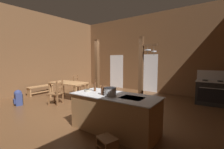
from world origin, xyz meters
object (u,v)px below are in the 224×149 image
Objects in this scene: ladderback_chair_by_post at (78,85)px; bottle_short_on_counter at (95,86)px; stove_range at (212,92)px; dining_table at (69,84)px; backpack at (18,97)px; stockpot_on_counter at (110,91)px; bench_along_left_wall at (40,89)px; kitchen_island at (115,113)px; bottle_tall_on_counter at (103,90)px; step_stool at (107,144)px; mixing_bowl_on_counter at (87,90)px; ladderback_chair_near_window at (57,93)px.

ladderback_chair_by_post is 2.81× the size of bottle_short_on_counter.
dining_table is (-5.26, -2.82, 0.17)m from stove_range.
backpack is at bearing -96.36° from ladderback_chair_by_post.
stove_range is 3.53× the size of stockpot_on_counter.
dining_table is 1.88m from bench_along_left_wall.
ladderback_chair_by_post is at bearing 150.93° from kitchen_island.
bench_along_left_wall is at bearing 167.82° from bottle_tall_on_counter.
stockpot_on_counter is at bearing 124.63° from step_stool.
bottle_tall_on_counter is at bearing -32.52° from ladderback_chair_by_post.
bottle_tall_on_counter reaches higher than bench_along_left_wall.
bottle_tall_on_counter reaches higher than kitchen_island.
bench_along_left_wall is 4.73× the size of bottle_tall_on_counter.
bench_along_left_wall is 4.69m from mixing_bowl_on_counter.
bottle_tall_on_counter is (-0.18, -0.07, 0.01)m from stockpot_on_counter.
ladderback_chair_by_post is (-3.93, 2.19, 0.00)m from kitchen_island.
stove_range reaches higher than stockpot_on_counter.
step_stool is at bearing -19.45° from ladderback_chair_near_window.
stockpot_on_counter is 1.11× the size of bottle_short_on_counter.
kitchen_island is 1.22× the size of dining_table.
stockpot_on_counter is (4.17, 0.43, 0.68)m from backpack.
stockpot_on_counter is (5.30, -1.04, 0.69)m from bench_along_left_wall.
bottle_short_on_counter is at bearing -33.55° from ladderback_chair_by_post.
kitchen_island is 0.91m from bottle_short_on_counter.
ladderback_chair_near_window and ladderback_chair_by_post have the same top height.
bench_along_left_wall is 2.15× the size of backpack.
stockpot_on_counter reaches higher than mixing_bowl_on_counter.
stockpot_on_counter reaches higher than step_stool.
bottle_tall_on_counter is (3.99, 0.37, 0.69)m from backpack.
kitchen_island is 1.67× the size of stove_range.
step_stool is (0.43, -0.82, -0.27)m from kitchen_island.
kitchen_island is 5.45m from bench_along_left_wall.
dining_table is 3.79m from stockpot_on_counter.
step_stool is 4.68m from backpack.
dining_table is 3.08m from mixing_bowl_on_counter.
bottle_tall_on_counter reaches higher than mixing_bowl_on_counter.
ladderback_chair_by_post is at bearing 143.49° from mixing_bowl_on_counter.
kitchen_island reaches higher than step_stool.
ladderback_chair_by_post reaches higher than dining_table.
mixing_bowl_on_counter is at bearing -27.48° from dining_table.
bottle_short_on_counter is (0.14, 0.15, 0.11)m from mixing_bowl_on_counter.
kitchen_island is at bearing -8.07° from ladderback_chair_near_window.
ladderback_chair_by_post is 4.41m from bottle_tall_on_counter.
stove_range is 7.55m from backpack.
bench_along_left_wall is (-7.06, -3.20, -0.18)m from stove_range.
bench_along_left_wall is at bearing 167.03° from mixing_bowl_on_counter.
mixing_bowl_on_counter is (-0.84, -0.11, 0.48)m from kitchen_island.
stove_range reaches higher than dining_table.
ladderback_chair_by_post is at bearing 114.26° from ladderback_chair_near_window.
stove_range is 1.39× the size of ladderback_chair_near_window.
stockpot_on_counter is at bearing -112.54° from stove_range.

